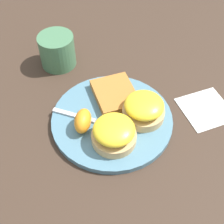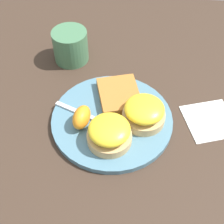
# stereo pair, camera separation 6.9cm
# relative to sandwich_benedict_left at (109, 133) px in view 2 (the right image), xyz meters

# --- Properties ---
(ground_plane) EXTENTS (1.10, 1.10, 0.00)m
(ground_plane) POSITION_rel_sandwich_benedict_left_xyz_m (0.06, -0.00, -0.04)
(ground_plane) COLOR #38281E
(plate) EXTENTS (0.27, 0.27, 0.01)m
(plate) POSITION_rel_sandwich_benedict_left_xyz_m (0.06, -0.00, -0.03)
(plate) COLOR slate
(plate) RESTS_ON ground_plane
(sandwich_benedict_left) EXTENTS (0.09, 0.09, 0.05)m
(sandwich_benedict_left) POSITION_rel_sandwich_benedict_left_xyz_m (0.00, 0.00, 0.00)
(sandwich_benedict_left) COLOR tan
(sandwich_benedict_left) RESTS_ON plate
(sandwich_benedict_right) EXTENTS (0.09, 0.09, 0.05)m
(sandwich_benedict_right) POSITION_rel_sandwich_benedict_left_xyz_m (0.07, -0.07, 0.00)
(sandwich_benedict_right) COLOR tan
(sandwich_benedict_right) RESTS_ON plate
(hashbrown_patty) EXTENTS (0.13, 0.12, 0.02)m
(hashbrown_patty) POSITION_rel_sandwich_benedict_left_xyz_m (0.12, -0.01, -0.02)
(hashbrown_patty) COLOR #A8682B
(hashbrown_patty) RESTS_ON plate
(orange_wedge) EXTENTS (0.07, 0.05, 0.04)m
(orange_wedge) POSITION_rel_sandwich_benedict_left_xyz_m (0.04, 0.06, -0.00)
(orange_wedge) COLOR orange
(orange_wedge) RESTS_ON plate
(fork) EXTENTS (0.09, 0.18, 0.00)m
(fork) POSITION_rel_sandwich_benedict_left_xyz_m (0.05, 0.03, -0.02)
(fork) COLOR silver
(fork) RESTS_ON plate
(cup) EXTENTS (0.12, 0.09, 0.09)m
(cup) POSITION_rel_sandwich_benedict_left_xyz_m (0.27, 0.13, 0.00)
(cup) COLOR #42704C
(cup) RESTS_ON ground_plane
(napkin) EXTENTS (0.14, 0.14, 0.00)m
(napkin) POSITION_rel_sandwich_benedict_left_xyz_m (0.08, -0.22, -0.04)
(napkin) COLOR white
(napkin) RESTS_ON ground_plane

